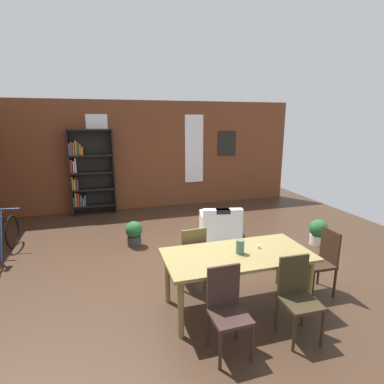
{
  "coord_description": "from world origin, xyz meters",
  "views": [
    {
      "loc": [
        -1.26,
        -4.63,
        2.48
      ],
      "look_at": [
        0.48,
        1.24,
        1.03
      ],
      "focal_mm": 28.46,
      "sensor_mm": 36.0,
      "label": 1
    }
  ],
  "objects_px": {
    "vase_on_table": "(240,247)",
    "bookshelf_tall": "(89,173)",
    "dining_chair_near_right": "(297,295)",
    "potted_plant_corner": "(318,232)",
    "armchair_white": "(220,227)",
    "dining_chair_near_left": "(227,307)",
    "dining_chair_head_right": "(322,259)",
    "bicycle_second": "(1,240)",
    "dining_chair_far_left": "(191,254)",
    "dining_table": "(238,259)",
    "potted_plant_window": "(134,233)"
  },
  "relations": [
    {
      "from": "dining_chair_head_right",
      "to": "dining_chair_far_left",
      "type": "bearing_deg",
      "value": 158.53
    },
    {
      "from": "dining_chair_near_right",
      "to": "dining_chair_near_left",
      "type": "bearing_deg",
      "value": 180.0
    },
    {
      "from": "bookshelf_tall",
      "to": "potted_plant_window",
      "type": "bearing_deg",
      "value": -70.82
    },
    {
      "from": "dining_chair_far_left",
      "to": "bicycle_second",
      "type": "xyz_separation_m",
      "value": [
        -3.06,
        1.91,
        -0.18
      ]
    },
    {
      "from": "vase_on_table",
      "to": "dining_chair_near_right",
      "type": "relative_size",
      "value": 0.2
    },
    {
      "from": "dining_chair_near_right",
      "to": "bookshelf_tall",
      "type": "relative_size",
      "value": 0.42
    },
    {
      "from": "bookshelf_tall",
      "to": "dining_chair_far_left",
      "type": "bearing_deg",
      "value": -70.13
    },
    {
      "from": "dining_chair_near_right",
      "to": "dining_chair_near_left",
      "type": "xyz_separation_m",
      "value": [
        -0.88,
        0.0,
        0.0
      ]
    },
    {
      "from": "dining_chair_head_right",
      "to": "dining_chair_far_left",
      "type": "xyz_separation_m",
      "value": [
        -1.77,
        0.7,
        0.0
      ]
    },
    {
      "from": "armchair_white",
      "to": "bicycle_second",
      "type": "xyz_separation_m",
      "value": [
        -4.16,
        0.31,
        0.06
      ]
    },
    {
      "from": "dining_chair_near_right",
      "to": "dining_chair_head_right",
      "type": "bearing_deg",
      "value": 37.44
    },
    {
      "from": "bookshelf_tall",
      "to": "armchair_white",
      "type": "bearing_deg",
      "value": -45.64
    },
    {
      "from": "vase_on_table",
      "to": "potted_plant_window",
      "type": "relative_size",
      "value": 0.36
    },
    {
      "from": "dining_chair_far_left",
      "to": "armchair_white",
      "type": "distance_m",
      "value": 1.96
    },
    {
      "from": "dining_chair_near_right",
      "to": "potted_plant_corner",
      "type": "height_order",
      "value": "dining_chair_near_right"
    },
    {
      "from": "armchair_white",
      "to": "bicycle_second",
      "type": "relative_size",
      "value": 0.56
    },
    {
      "from": "armchair_white",
      "to": "potted_plant_corner",
      "type": "bearing_deg",
      "value": -23.64
    },
    {
      "from": "dining_chair_near_left",
      "to": "bicycle_second",
      "type": "relative_size",
      "value": 0.56
    },
    {
      "from": "dining_chair_head_right",
      "to": "bicycle_second",
      "type": "distance_m",
      "value": 5.49
    },
    {
      "from": "armchair_white",
      "to": "dining_chair_far_left",
      "type": "bearing_deg",
      "value": -124.59
    },
    {
      "from": "dining_table",
      "to": "potted_plant_corner",
      "type": "xyz_separation_m",
      "value": [
        2.5,
        1.5,
        -0.42
      ]
    },
    {
      "from": "dining_table",
      "to": "bicycle_second",
      "type": "bearing_deg",
      "value": 143.23
    },
    {
      "from": "bicycle_second",
      "to": "armchair_white",
      "type": "bearing_deg",
      "value": -4.29
    },
    {
      "from": "dining_chair_near_left",
      "to": "potted_plant_window",
      "type": "height_order",
      "value": "dining_chair_near_left"
    },
    {
      "from": "vase_on_table",
      "to": "armchair_white",
      "type": "relative_size",
      "value": 0.2
    },
    {
      "from": "dining_chair_near_right",
      "to": "armchair_white",
      "type": "xyz_separation_m",
      "value": [
        0.23,
        2.99,
        -0.23
      ]
    },
    {
      "from": "dining_chair_near_right",
      "to": "dining_chair_near_left",
      "type": "relative_size",
      "value": 1.0
    },
    {
      "from": "dining_chair_near_left",
      "to": "bookshelf_tall",
      "type": "relative_size",
      "value": 0.42
    },
    {
      "from": "bookshelf_tall",
      "to": "potted_plant_corner",
      "type": "relative_size",
      "value": 4.35
    },
    {
      "from": "vase_on_table",
      "to": "dining_chair_near_left",
      "type": "distance_m",
      "value": 0.91
    },
    {
      "from": "armchair_white",
      "to": "dining_table",
      "type": "bearing_deg",
      "value": -106.33
    },
    {
      "from": "dining_chair_near_right",
      "to": "dining_chair_near_left",
      "type": "distance_m",
      "value": 0.88
    },
    {
      "from": "dining_chair_near_left",
      "to": "dining_chair_head_right",
      "type": "relative_size",
      "value": 1.0
    },
    {
      "from": "dining_chair_head_right",
      "to": "armchair_white",
      "type": "bearing_deg",
      "value": 106.26
    },
    {
      "from": "potted_plant_window",
      "to": "dining_table",
      "type": "bearing_deg",
      "value": -65.88
    },
    {
      "from": "dining_chair_head_right",
      "to": "dining_chair_far_left",
      "type": "height_order",
      "value": "same"
    },
    {
      "from": "bookshelf_tall",
      "to": "dining_chair_near_right",
      "type": "bearing_deg",
      "value": -66.95
    },
    {
      "from": "dining_chair_near_right",
      "to": "dining_chair_far_left",
      "type": "xyz_separation_m",
      "value": [
        -0.87,
        1.39,
        0.0
      ]
    },
    {
      "from": "dining_chair_far_left",
      "to": "bicycle_second",
      "type": "distance_m",
      "value": 3.61
    },
    {
      "from": "vase_on_table",
      "to": "dining_chair_near_left",
      "type": "relative_size",
      "value": 0.2
    },
    {
      "from": "bookshelf_tall",
      "to": "dining_chair_near_left",
      "type": "bearing_deg",
      "value": -74.77
    },
    {
      "from": "dining_chair_near_left",
      "to": "dining_chair_head_right",
      "type": "distance_m",
      "value": 1.91
    },
    {
      "from": "dining_chair_near_left",
      "to": "bookshelf_tall",
      "type": "bearing_deg",
      "value": 105.23
    },
    {
      "from": "vase_on_table",
      "to": "bookshelf_tall",
      "type": "xyz_separation_m",
      "value": [
        -2.02,
        5.02,
        0.25
      ]
    },
    {
      "from": "dining_chair_near_right",
      "to": "armchair_white",
      "type": "height_order",
      "value": "dining_chair_near_right"
    },
    {
      "from": "vase_on_table",
      "to": "bookshelf_tall",
      "type": "distance_m",
      "value": 5.42
    },
    {
      "from": "bicycle_second",
      "to": "dining_chair_far_left",
      "type": "bearing_deg",
      "value": -32.01
    },
    {
      "from": "armchair_white",
      "to": "dining_chair_head_right",
      "type": "bearing_deg",
      "value": -73.74
    },
    {
      "from": "dining_chair_near_left",
      "to": "armchair_white",
      "type": "distance_m",
      "value": 3.2
    },
    {
      "from": "vase_on_table",
      "to": "potted_plant_window",
      "type": "distance_m",
      "value": 2.79
    }
  ]
}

